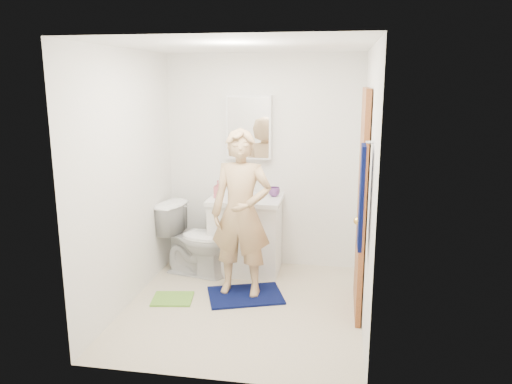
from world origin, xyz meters
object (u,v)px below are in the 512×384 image
at_px(vanity_cabinet, 246,237).
at_px(man, 241,213).
at_px(toilet, 196,239).
at_px(toothbrush_cup, 274,192).
at_px(medicine_cabinet, 249,127).
at_px(towel, 361,197).
at_px(soap_dispenser, 218,189).

relative_size(vanity_cabinet, man, 0.49).
bearing_deg(toilet, toothbrush_cup, -57.78).
bearing_deg(toothbrush_cup, medicine_cabinet, 159.67).
bearing_deg(medicine_cabinet, towel, -55.39).
bearing_deg(vanity_cabinet, towel, -51.53).
relative_size(medicine_cabinet, soap_dispenser, 3.69).
relative_size(vanity_cabinet, soap_dispenser, 4.22).
bearing_deg(man, vanity_cabinet, 99.83).
bearing_deg(toothbrush_cup, man, -106.64).
relative_size(towel, man, 0.49).
xyz_separation_m(towel, toothbrush_cup, (-0.88, 1.60, -0.35)).
bearing_deg(man, toilet, 145.84).
xyz_separation_m(toilet, toothbrush_cup, (0.82, 0.29, 0.50)).
xyz_separation_m(vanity_cabinet, toilet, (-0.52, -0.18, -0.00)).
bearing_deg(vanity_cabinet, man, -82.98).
relative_size(medicine_cabinet, towel, 0.87).
relative_size(vanity_cabinet, toilet, 1.00).
xyz_separation_m(vanity_cabinet, towel, (1.18, -1.48, 0.85)).
height_order(towel, soap_dispenser, towel).
bearing_deg(soap_dispenser, toothbrush_cup, 14.78).
bearing_deg(toothbrush_cup, vanity_cabinet, -159.22).
xyz_separation_m(towel, man, (-1.10, 0.85, -0.41)).
bearing_deg(soap_dispenser, man, -57.20).
relative_size(toilet, soap_dispenser, 4.21).
relative_size(medicine_cabinet, toothbrush_cup, 5.45).
bearing_deg(vanity_cabinet, toothbrush_cup, 20.78).
distance_m(medicine_cabinet, toothbrush_cup, 0.77).
height_order(medicine_cabinet, toilet, medicine_cabinet).
bearing_deg(toilet, man, -114.38).
height_order(vanity_cabinet, man, man).
distance_m(toilet, soap_dispenser, 0.60).
distance_m(medicine_cabinet, soap_dispenser, 0.77).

